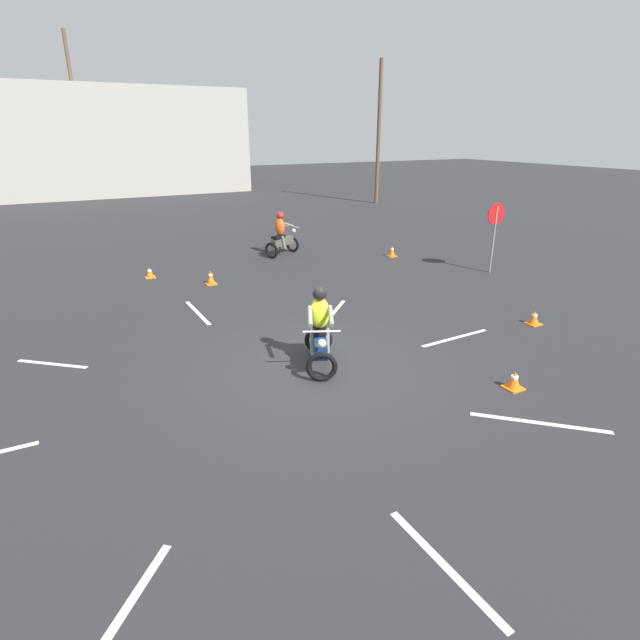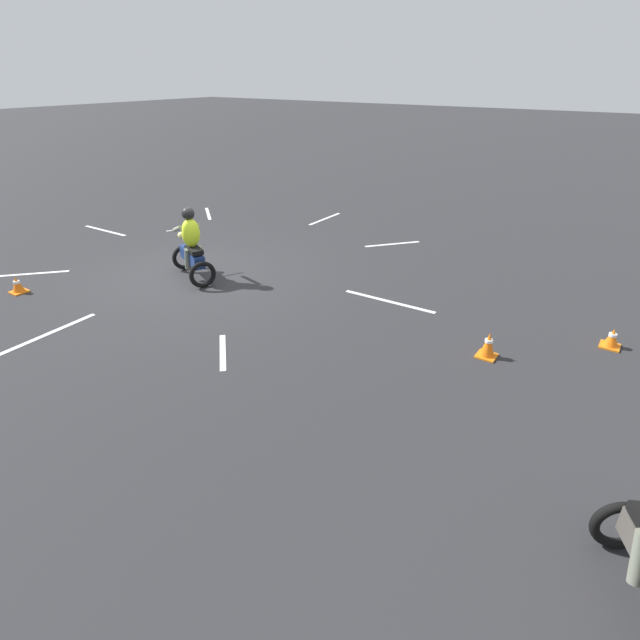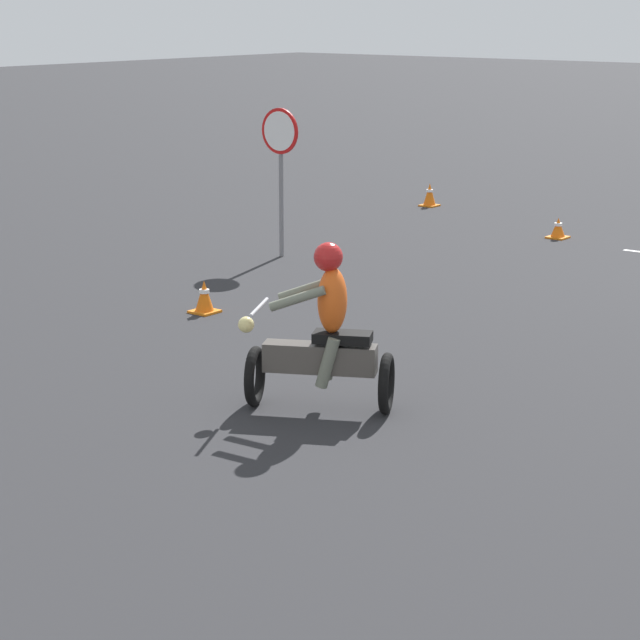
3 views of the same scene
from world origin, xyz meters
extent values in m
torus|color=black|center=(3.92, 9.64, 0.30)|extent=(0.37, 0.58, 0.60)
torus|color=black|center=(2.77, 9.04, 0.30)|extent=(0.37, 0.58, 0.60)
cube|color=#4C4742|center=(3.34, 9.34, 0.52)|extent=(1.08, 0.73, 0.28)
cube|color=black|center=(3.15, 9.24, 0.74)|extent=(0.62, 0.49, 0.10)
cylinder|color=silver|center=(3.88, 9.62, 1.00)|extent=(0.36, 0.64, 0.04)
sphere|color=#F2E08C|center=(3.99, 9.68, 0.82)|extent=(0.22, 0.22, 0.16)
ellipsoid|color=#EA5919|center=(3.24, 9.28, 1.10)|extent=(0.43, 0.48, 0.64)
cylinder|color=slate|center=(3.60, 9.25, 1.15)|extent=(0.53, 0.33, 0.27)
cylinder|color=slate|center=(3.41, 9.60, 1.15)|extent=(0.53, 0.33, 0.27)
cylinder|color=slate|center=(3.32, 9.17, 0.52)|extent=(0.27, 0.22, 0.51)
cylinder|color=slate|center=(3.19, 9.42, 0.52)|extent=(0.27, 0.22, 0.51)
sphere|color=red|center=(3.27, 9.30, 1.52)|extent=(0.38, 0.38, 0.28)
cylinder|color=slate|center=(8.49, 3.77, 1.10)|extent=(0.07, 0.07, 2.20)
cylinder|color=red|center=(8.49, 3.79, 1.95)|extent=(0.70, 0.03, 0.70)
cylinder|color=white|center=(8.49, 3.80, 1.95)|extent=(0.60, 0.01, 0.60)
cube|color=orange|center=(6.92, 7.18, 0.01)|extent=(0.32, 0.32, 0.03)
cone|color=orange|center=(6.92, 7.18, 0.22)|extent=(0.24, 0.24, 0.39)
cylinder|color=white|center=(6.92, 7.18, 0.28)|extent=(0.13, 0.13, 0.05)
cube|color=orange|center=(5.82, -0.29, 0.01)|extent=(0.32, 0.32, 0.03)
cone|color=orange|center=(5.82, -0.29, 0.19)|extent=(0.24, 0.24, 0.32)
cylinder|color=white|center=(5.82, -0.29, 0.24)|extent=(0.13, 0.13, 0.05)
cube|color=orange|center=(9.40, -1.81, 0.01)|extent=(0.32, 0.32, 0.03)
cone|color=orange|center=(9.40, -1.81, 0.24)|extent=(0.24, 0.24, 0.42)
cylinder|color=white|center=(9.40, -1.81, 0.30)|extent=(0.13, 0.13, 0.05)
camera|label=1|loc=(-4.20, -7.95, 4.46)|focal=28.00mm
camera|label=2|loc=(7.30, 8.53, 4.31)|focal=28.00mm
camera|label=3|loc=(-3.81, 18.44, 3.86)|focal=70.00mm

